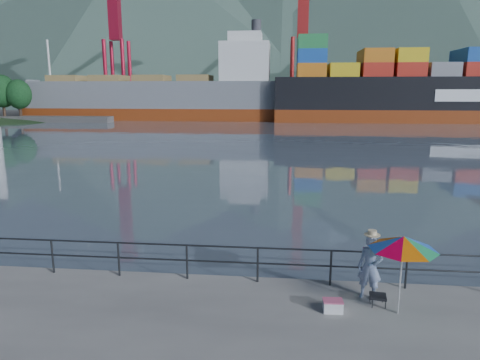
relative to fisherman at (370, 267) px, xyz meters
name	(u,v)px	position (x,y,z in m)	size (l,w,h in m)	color
harbor_water	(280,108)	(-3.91, 128.94, -0.84)	(500.00, 280.00, 0.00)	slate
far_dock	(320,114)	(6.09, 91.94, -0.84)	(200.00, 40.00, 0.40)	#514F4C
guardrail	(222,263)	(-3.91, 0.64, -0.32)	(22.00, 0.06, 1.03)	#2D3033
mountains	(366,25)	(34.91, 206.69, 34.71)	(600.00, 332.80, 80.00)	#385147
port_cranes	(433,36)	(27.09, 82.94, 15.16)	(116.00, 28.00, 38.40)	red
container_stacks	(432,101)	(31.01, 92.14, 2.19)	(58.00, 5.40, 7.80)	#194CA5
fisherman	(370,267)	(0.00, 0.00, 0.00)	(0.61, 0.40, 1.68)	#33518A
beach_umbrella	(403,243)	(0.56, -0.74, 0.94)	(1.99, 1.99, 1.95)	white
folding_stool	(378,300)	(0.16, -0.38, -0.70)	(0.46, 0.46, 0.26)	black
cooler_bag	(333,306)	(-0.99, -0.82, -0.71)	(0.46, 0.31, 0.27)	silver
fishing_rod	(368,284)	(0.15, 0.84, -0.84)	(0.02, 0.02, 1.93)	black
bulk_carrier	(169,97)	(-24.53, 71.98, 3.27)	(52.36, 9.06, 14.50)	maroon
container_ship	(464,88)	(29.47, 70.82, 4.96)	(63.64, 10.61, 18.10)	maroon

